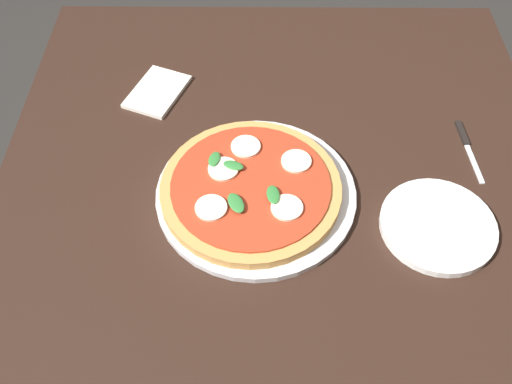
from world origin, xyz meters
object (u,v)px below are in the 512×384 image
(pizza, at_px, (251,188))
(napkin, at_px, (157,92))
(plate_white, at_px, (438,226))
(dining_table, at_px, (278,281))
(knife, at_px, (466,143))
(serving_tray, at_px, (256,193))

(pizza, height_order, napkin, pizza)
(plate_white, height_order, napkin, plate_white)
(dining_table, height_order, knife, knife)
(serving_tray, bearing_deg, knife, -72.25)
(napkin, bearing_deg, serving_tray, -142.42)
(pizza, xyz_separation_m, knife, (0.13, -0.39, -0.02))
(dining_table, height_order, plate_white, plate_white)
(pizza, bearing_deg, dining_table, -155.14)
(plate_white, bearing_deg, serving_tray, 77.65)
(dining_table, bearing_deg, knife, -56.36)
(dining_table, distance_m, pizza, 0.17)
(napkin, distance_m, knife, 0.60)
(serving_tray, distance_m, pizza, 0.02)
(serving_tray, relative_size, pizza, 1.12)
(pizza, relative_size, plate_white, 1.62)
(serving_tray, xyz_separation_m, knife, (0.12, -0.39, -0.00))
(knife, bearing_deg, pizza, 107.58)
(pizza, bearing_deg, plate_white, -101.73)
(napkin, bearing_deg, pizza, -143.83)
(serving_tray, distance_m, knife, 0.41)
(napkin, xyz_separation_m, knife, (-0.13, -0.58, -0.00))
(pizza, height_order, plate_white, pizza)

